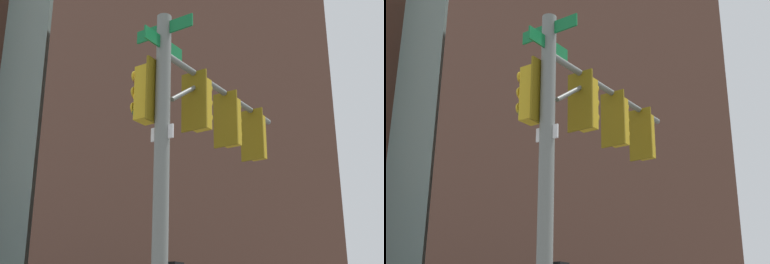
# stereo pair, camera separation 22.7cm
# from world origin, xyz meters

# --- Properties ---
(signal_pole_assembly) EXTENTS (4.39, 2.26, 7.19)m
(signal_pole_assembly) POSITION_xyz_m (0.57, -0.06, 4.97)
(signal_pole_assembly) COLOR slate
(signal_pole_assembly) RESTS_ON ground_plane
(building_brick_midblock) EXTENTS (20.35, 18.23, 41.17)m
(building_brick_midblock) POSITION_xyz_m (31.81, 4.85, 20.59)
(building_brick_midblock) COLOR brown
(building_brick_midblock) RESTS_ON ground_plane
(building_brick_farside) EXTENTS (19.04, 14.28, 31.70)m
(building_brick_farside) POSITION_xyz_m (43.72, 21.32, 15.85)
(building_brick_farside) COLOR #4C3328
(building_brick_farside) RESTS_ON ground_plane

